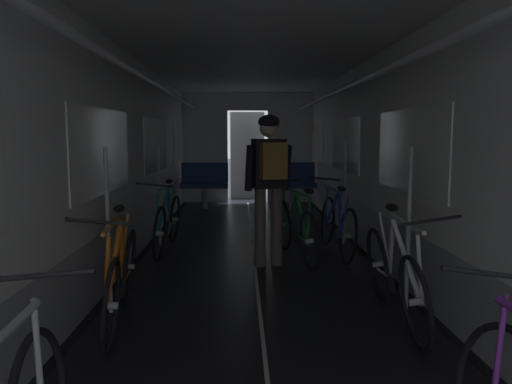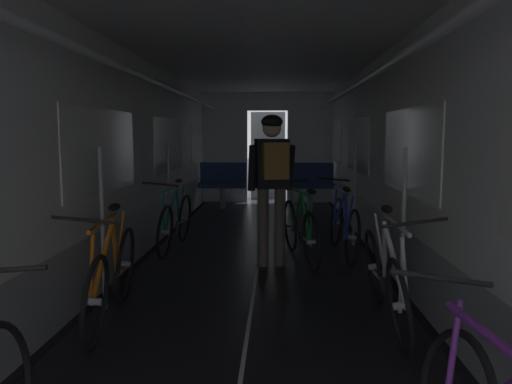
# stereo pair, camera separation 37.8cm
# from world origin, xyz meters

# --- Properties ---
(train_car_shell) EXTENTS (3.14, 12.34, 2.57)m
(train_car_shell) POSITION_xyz_m (-0.00, 3.60, 1.70)
(train_car_shell) COLOR black
(train_car_shell) RESTS_ON ground
(bench_seat_far_left) EXTENTS (0.98, 0.51, 0.95)m
(bench_seat_far_left) POSITION_xyz_m (-0.90, 8.07, 0.57)
(bench_seat_far_left) COLOR gray
(bench_seat_far_left) RESTS_ON ground
(bench_seat_far_right) EXTENTS (0.98, 0.51, 0.95)m
(bench_seat_far_right) POSITION_xyz_m (0.90, 8.07, 0.57)
(bench_seat_far_right) COLOR gray
(bench_seat_far_right) RESTS_ON ground
(bicycle_blue) EXTENTS (0.44, 1.69, 0.95)m
(bicycle_blue) POSITION_xyz_m (1.05, 4.09, 0.38)
(bicycle_blue) COLOR black
(bicycle_blue) RESTS_ON ground
(bicycle_teal) EXTENTS (0.44, 1.69, 0.95)m
(bicycle_teal) POSITION_xyz_m (-1.11, 4.33, 0.38)
(bicycle_teal) COLOR black
(bicycle_teal) RESTS_ON ground
(bicycle_white) EXTENTS (0.44, 1.69, 0.96)m
(bicycle_white) POSITION_xyz_m (1.08, 1.85, 0.38)
(bicycle_white) COLOR black
(bicycle_white) RESTS_ON ground
(bicycle_orange) EXTENTS (0.44, 1.69, 0.95)m
(bicycle_orange) POSITION_xyz_m (-1.11, 1.84, 0.38)
(bicycle_orange) COLOR black
(bicycle_orange) RESTS_ON ground
(person_cyclist_aisle) EXTENTS (0.56, 0.45, 1.73)m
(person_cyclist_aisle) POSITION_xyz_m (0.16, 3.55, 1.07)
(person_cyclist_aisle) COLOR brown
(person_cyclist_aisle) RESTS_ON ground
(bicycle_green_in_aisle) EXTENTS (0.49, 1.67, 0.94)m
(bicycle_green_in_aisle) POSITION_xyz_m (0.50, 3.82, 0.38)
(bicycle_green_in_aisle) COLOR black
(bicycle_green_in_aisle) RESTS_ON ground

